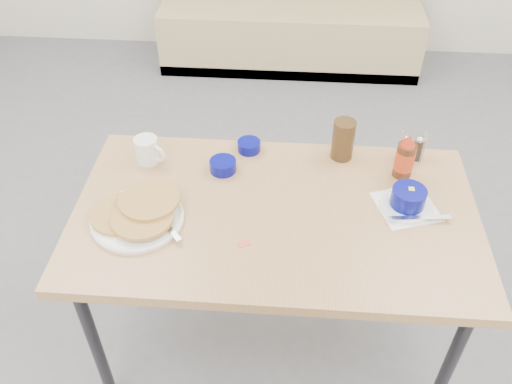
# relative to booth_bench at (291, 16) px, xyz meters

# --- Properties ---
(booth_bench) EXTENTS (1.90, 0.56, 1.22)m
(booth_bench) POSITION_rel_booth_bench_xyz_m (0.00, 0.00, 0.00)
(booth_bench) COLOR tan
(booth_bench) RESTS_ON ground
(dining_table) EXTENTS (1.40, 0.80, 0.76)m
(dining_table) POSITION_rel_booth_bench_xyz_m (0.00, -2.53, 0.35)
(dining_table) COLOR tan
(dining_table) RESTS_ON ground
(pancake_plate) EXTENTS (0.33, 0.32, 0.06)m
(pancake_plate) POSITION_rel_booth_bench_xyz_m (-0.46, -2.61, 0.43)
(pancake_plate) COLOR white
(pancake_plate) RESTS_ON dining_table
(coffee_mug) EXTENTS (0.13, 0.09, 0.10)m
(coffee_mug) POSITION_rel_booth_bench_xyz_m (-0.50, -2.29, 0.46)
(coffee_mug) COLOR white
(coffee_mug) RESTS_ON dining_table
(grits_setting) EXTENTS (0.27, 0.25, 0.08)m
(grits_setting) POSITION_rel_booth_bench_xyz_m (0.45, -2.48, 0.44)
(grits_setting) COLOR white
(grits_setting) RESTS_ON dining_table
(creamer_bowl) EXTENTS (0.09, 0.09, 0.04)m
(creamer_bowl) POSITION_rel_booth_bench_xyz_m (-0.12, -2.19, 0.43)
(creamer_bowl) COLOR #04086F
(creamer_bowl) RESTS_ON dining_table
(butter_bowl) EXTENTS (0.10, 0.10, 0.04)m
(butter_bowl) POSITION_rel_booth_bench_xyz_m (-0.21, -2.33, 0.43)
(butter_bowl) COLOR #04086F
(butter_bowl) RESTS_ON dining_table
(amber_tumbler) EXTENTS (0.11, 0.11, 0.16)m
(amber_tumbler) POSITION_rel_booth_bench_xyz_m (0.24, -2.21, 0.49)
(amber_tumbler) COLOR #3D2813
(amber_tumbler) RESTS_ON dining_table
(condiment_caddy) EXTENTS (0.10, 0.06, 0.12)m
(condiment_caddy) POSITION_rel_booth_bench_xyz_m (0.50, -2.19, 0.45)
(condiment_caddy) COLOR silver
(condiment_caddy) RESTS_ON dining_table
(syrup_bottle) EXTENTS (0.07, 0.07, 0.18)m
(syrup_bottle) POSITION_rel_booth_bench_xyz_m (0.46, -2.30, 0.49)
(syrup_bottle) COLOR #47230F
(syrup_bottle) RESTS_ON dining_table
(sugar_wrapper) EXTENTS (0.05, 0.04, 0.00)m
(sugar_wrapper) POSITION_rel_booth_bench_xyz_m (-0.09, -2.69, 0.41)
(sugar_wrapper) COLOR #DE4C4A
(sugar_wrapper) RESTS_ON dining_table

